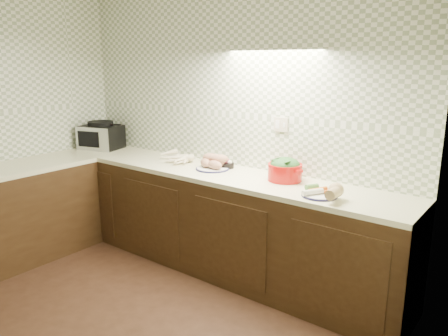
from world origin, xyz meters
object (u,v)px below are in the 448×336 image
Objects in this scene: parsnip_pile at (172,158)px; sweet_potato_plate at (213,163)px; onion_bowl at (227,164)px; veg_plate at (327,192)px; toaster_oven at (101,136)px; dutch_oven at (285,169)px.

sweet_potato_plate is at bearing 1.54° from parsnip_pile.
parsnip_pile is at bearing -167.75° from onion_bowl.
sweet_potato_plate is at bearing 172.13° from veg_plate.
parsnip_pile is 0.50m from sweet_potato_plate.
sweet_potato_plate is at bearing -15.11° from toaster_oven.
onion_bowl is (0.07, 0.11, -0.02)m from sweet_potato_plate.
toaster_oven is at bearing -179.53° from sweet_potato_plate.
onion_bowl is at bearing 166.09° from veg_plate.
onion_bowl is at bearing 12.25° from parsnip_pile.
toaster_oven reaches higher than onion_bowl.
parsnip_pile is 1.30× the size of sweet_potato_plate.
dutch_oven is (2.27, 0.07, -0.05)m from toaster_oven.
veg_plate is (2.73, -0.15, -0.10)m from toaster_oven.
veg_plate is at bearing -5.06° from parsnip_pile.
dutch_oven reaches higher than sweet_potato_plate.
dutch_oven is (0.70, 0.06, 0.04)m from sweet_potato_plate.
dutch_oven reaches higher than veg_plate.
dutch_oven is at bearing -4.93° from onion_bowl.
toaster_oven is 2.27m from dutch_oven.
veg_plate is (1.66, -0.15, 0.01)m from parsnip_pile.
sweet_potato_plate is (0.50, 0.01, 0.02)m from parsnip_pile.
sweet_potato_plate reaches higher than parsnip_pile.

